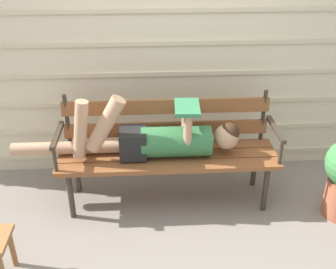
{
  "coord_description": "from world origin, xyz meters",
  "views": [
    {
      "loc": [
        -0.16,
        -2.53,
        2.07
      ],
      "look_at": [
        0.0,
        0.15,
        0.61
      ],
      "focal_mm": 43.81,
      "sensor_mm": 36.0,
      "label": 1
    }
  ],
  "objects": [
    {
      "name": "park_bench",
      "position": [
        -0.0,
        0.22,
        0.47
      ],
      "size": [
        1.69,
        0.45,
        0.86
      ],
      "color": "brown",
      "rests_on": "ground"
    },
    {
      "name": "ground_plane",
      "position": [
        0.0,
        0.0,
        0.0
      ],
      "size": [
        12.0,
        12.0,
        0.0
      ],
      "primitive_type": "plane",
      "color": "gray"
    },
    {
      "name": "reclining_person",
      "position": [
        -0.1,
        0.15,
        0.57
      ],
      "size": [
        1.73,
        0.26,
        0.53
      ],
      "color": "#33703D"
    },
    {
      "name": "house_siding",
      "position": [
        0.0,
        0.7,
        1.15
      ],
      "size": [
        4.86,
        0.08,
        2.3
      ],
      "color": "beige",
      "rests_on": "ground"
    }
  ]
}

